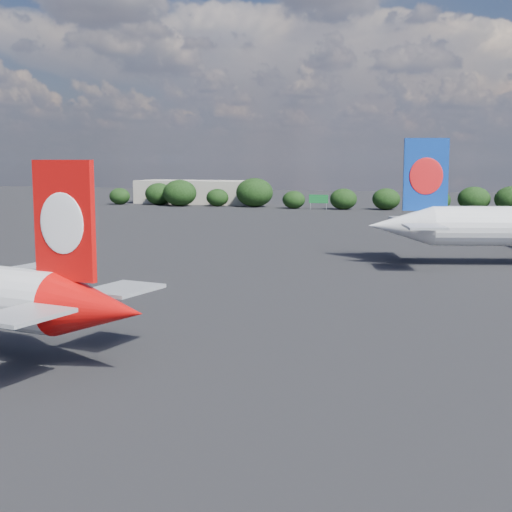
% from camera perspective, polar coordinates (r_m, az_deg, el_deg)
% --- Properties ---
extents(ground, '(500.00, 500.00, 0.00)m').
position_cam_1_polar(ground, '(104.70, -0.06, -0.62)').
color(ground, black).
rests_on(ground, ground).
extents(terminal_building, '(42.00, 16.00, 8.00)m').
position_cam_1_polar(terminal_building, '(250.41, -4.67, 5.13)').
color(terminal_building, gray).
rests_on(terminal_building, ground).
extents(highway_sign, '(6.00, 0.30, 4.50)m').
position_cam_1_polar(highway_sign, '(220.55, 5.03, 4.55)').
color(highway_sign, '#156A2C').
rests_on(highway_sign, ground).
extents(billboard_yellow, '(5.00, 0.30, 5.50)m').
position_cam_1_polar(billboard_yellow, '(221.57, 12.99, 4.59)').
color(billboard_yellow, yellow).
rests_on(billboard_yellow, ground).
extents(horizon_treeline, '(200.46, 16.07, 9.34)m').
position_cam_1_polar(horizon_treeline, '(219.43, 12.61, 4.57)').
color(horizon_treeline, black).
rests_on(horizon_treeline, ground).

